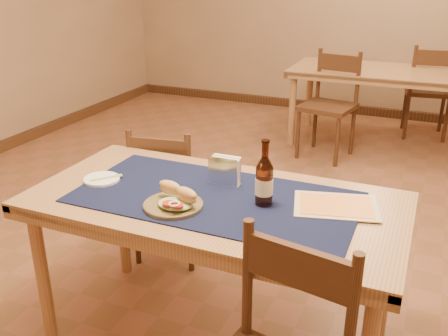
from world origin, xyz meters
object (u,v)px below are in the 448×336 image
at_px(sandwich_plate, 175,202).
at_px(napkin_holder, 225,171).
at_px(main_table, 215,215).
at_px(beer_bottle, 264,181).
at_px(back_table, 383,78).
at_px(chair_main_far, 169,191).

xyz_separation_m(sandwich_plate, napkin_holder, (0.09, 0.30, 0.04)).
xyz_separation_m(main_table, sandwich_plate, (-0.11, -0.16, 0.11)).
bearing_deg(beer_bottle, back_table, 87.98).
relative_size(back_table, beer_bottle, 6.24).
relative_size(chair_main_far, beer_bottle, 3.04).
bearing_deg(chair_main_far, napkin_holder, -38.70).
relative_size(beer_bottle, napkin_holder, 1.86).
relative_size(back_table, sandwich_plate, 7.07).
bearing_deg(sandwich_plate, beer_bottle, 27.95).
distance_m(main_table, chair_main_far, 0.83).
bearing_deg(beer_bottle, main_table, -176.29).
bearing_deg(chair_main_far, sandwich_plate, -58.52).
distance_m(back_table, beer_bottle, 3.22).
height_order(main_table, napkin_holder, napkin_holder).
xyz_separation_m(main_table, napkin_holder, (-0.01, 0.14, 0.15)).
distance_m(chair_main_far, beer_bottle, 1.04).
bearing_deg(beer_bottle, sandwich_plate, -152.05).
xyz_separation_m(sandwich_plate, beer_bottle, (0.32, 0.17, 0.08)).
bearing_deg(main_table, napkin_holder, 95.71).
xyz_separation_m(chair_main_far, beer_bottle, (0.77, -0.56, 0.42)).
distance_m(back_table, napkin_holder, 3.11).
height_order(main_table, sandwich_plate, sandwich_plate).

